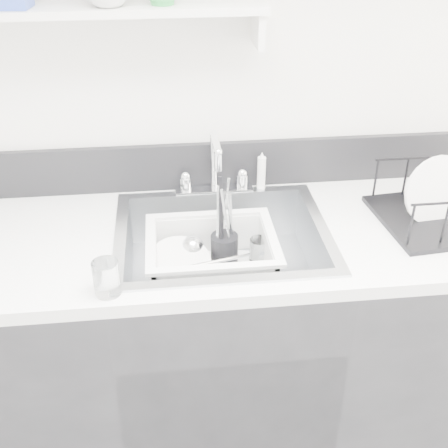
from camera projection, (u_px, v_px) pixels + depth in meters
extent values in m
cube|color=silver|center=(212.00, 77.00, 1.74)|extent=(3.50, 0.02, 2.60)
cube|color=black|center=(222.00, 349.00, 1.94)|extent=(3.20, 0.62, 0.88)
cube|color=white|center=(222.00, 238.00, 1.69)|extent=(3.20, 0.62, 0.04)
cube|color=black|center=(213.00, 165.00, 1.89)|extent=(3.20, 0.02, 0.16)
cube|color=silver|center=(214.00, 190.00, 1.90)|extent=(0.26, 0.06, 0.02)
cylinder|color=silver|center=(186.00, 184.00, 1.87)|extent=(0.04, 0.04, 0.05)
cylinder|color=silver|center=(242.00, 181.00, 1.89)|extent=(0.04, 0.04, 0.05)
cylinder|color=silver|center=(214.00, 163.00, 1.84)|extent=(0.02, 0.02, 0.20)
cylinder|color=silver|center=(216.00, 142.00, 1.72)|extent=(0.02, 0.15, 0.02)
cylinder|color=white|center=(261.00, 171.00, 1.88)|extent=(0.03, 0.03, 0.14)
cube|color=silver|center=(85.00, 10.00, 1.53)|extent=(1.00, 0.16, 0.02)
cube|color=silver|center=(258.00, 28.00, 1.61)|extent=(0.02, 0.14, 0.10)
cylinder|color=white|center=(183.00, 274.00, 1.75)|extent=(0.21, 0.21, 0.01)
cylinder|color=white|center=(185.00, 270.00, 1.75)|extent=(0.21, 0.21, 0.01)
cylinder|color=white|center=(180.00, 263.00, 1.72)|extent=(0.24, 0.23, 0.09)
cylinder|color=black|center=(224.00, 250.00, 1.78)|extent=(0.09, 0.09, 0.11)
cylinder|color=silver|center=(220.00, 223.00, 1.73)|extent=(0.01, 0.05, 0.21)
cylinder|color=silver|center=(229.00, 228.00, 1.73)|extent=(0.02, 0.04, 0.19)
cylinder|color=black|center=(221.00, 217.00, 1.72)|extent=(0.01, 0.06, 0.24)
cylinder|color=white|center=(259.00, 251.00, 1.79)|extent=(0.07, 0.07, 0.09)
cylinder|color=white|center=(107.00, 278.00, 1.42)|extent=(0.09, 0.09, 0.09)
imported|color=white|center=(249.00, 285.00, 1.69)|extent=(0.13, 0.13, 0.03)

